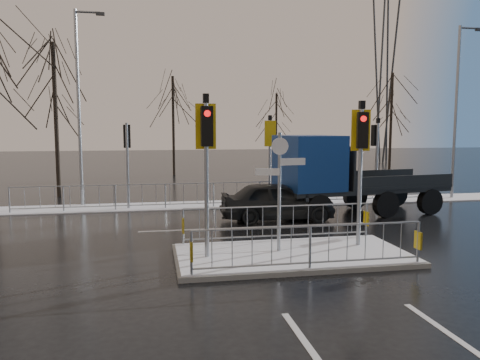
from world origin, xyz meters
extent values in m
plane|color=black|center=(0.00, 0.00, 0.00)|extent=(120.00, 120.00, 0.00)
cube|color=white|center=(0.00, 8.60, 0.02)|extent=(30.00, 2.00, 0.04)
cube|color=silver|center=(1.20, -5.50, 0.00)|extent=(0.12, 4.00, 0.01)
cube|color=silver|center=(0.00, 3.80, 0.00)|extent=(8.00, 0.15, 0.01)
cube|color=#63635E|center=(0.00, 0.00, 0.06)|extent=(6.00, 3.00, 0.12)
cube|color=white|center=(0.00, 0.00, 0.14)|extent=(5.85, 2.85, 0.03)
cube|color=gold|center=(-2.70, -1.38, 0.67)|extent=(0.05, 0.28, 0.42)
cube|color=gold|center=(2.70, -1.38, 0.67)|extent=(0.05, 0.28, 0.42)
cube|color=gold|center=(-2.70, 1.38, 0.67)|extent=(0.05, 0.28, 0.42)
cube|color=gold|center=(2.70, 1.38, 0.67)|extent=(0.05, 0.28, 0.42)
cylinder|color=gray|center=(-2.20, 0.00, 2.02)|extent=(0.11, 0.11, 3.80)
cube|color=black|center=(-2.20, -0.18, 3.37)|extent=(0.28, 0.22, 0.95)
cylinder|color=red|center=(-2.20, -0.29, 3.67)|extent=(0.16, 0.04, 0.16)
cube|color=gold|center=(-2.20, 0.07, 3.37)|extent=(0.50, 0.03, 1.10)
cube|color=black|center=(-2.20, 0.00, 4.04)|extent=(0.14, 0.14, 0.22)
cylinder|color=gray|center=(2.00, 0.40, 1.97)|extent=(0.11, 0.11, 3.70)
cube|color=black|center=(1.95, 0.23, 3.27)|extent=(0.33, 0.28, 0.95)
cylinder|color=red|center=(1.93, 0.12, 3.57)|extent=(0.16, 0.08, 0.16)
cube|color=gold|center=(2.02, 0.47, 3.27)|extent=(0.49, 0.16, 1.10)
cube|color=black|center=(2.00, 0.40, 3.94)|extent=(0.14, 0.14, 0.22)
cylinder|color=gray|center=(-0.30, 0.20, 1.67)|extent=(0.09, 0.09, 3.10)
cube|color=silver|center=(0.05, 0.20, 2.47)|extent=(0.70, 0.14, 0.18)
cube|color=silver|center=(-0.62, 0.20, 2.22)|extent=(0.62, 0.15, 0.18)
cylinder|color=silver|center=(-0.30, 0.17, 2.87)|extent=(0.44, 0.03, 0.44)
cylinder|color=gray|center=(-4.50, 8.30, 1.79)|extent=(0.11, 0.11, 3.50)
cube|color=black|center=(-4.50, 8.48, 2.99)|extent=(0.28, 0.22, 0.95)
cylinder|color=red|center=(-4.50, 8.59, 3.29)|extent=(0.16, 0.04, 0.16)
cylinder|color=gray|center=(1.50, 8.30, 1.84)|extent=(0.11, 0.11, 3.60)
cube|color=black|center=(1.50, 8.48, 3.09)|extent=(0.28, 0.22, 0.95)
cylinder|color=red|center=(1.50, 8.59, 3.39)|extent=(0.16, 0.04, 0.16)
cube|color=gold|center=(1.50, 8.23, 3.09)|extent=(0.50, 0.03, 1.10)
cube|color=black|center=(1.50, 8.30, 3.76)|extent=(0.14, 0.14, 0.22)
cylinder|color=gray|center=(6.50, 8.30, 1.79)|extent=(0.11, 0.11, 3.50)
cube|color=black|center=(6.45, 8.47, 2.99)|extent=(0.33, 0.28, 0.95)
cylinder|color=red|center=(6.43, 8.58, 3.29)|extent=(0.16, 0.08, 0.16)
cube|color=black|center=(6.50, 8.30, 3.66)|extent=(0.14, 0.14, 0.22)
imported|color=black|center=(0.92, 4.86, 0.70)|extent=(4.19, 1.82, 1.41)
cylinder|color=black|center=(2.27, 4.22, 0.50)|extent=(1.03, 0.43, 1.00)
cylinder|color=black|center=(1.99, 6.30, 0.50)|extent=(1.03, 0.43, 1.00)
cylinder|color=black|center=(5.03, 4.60, 0.50)|extent=(1.03, 0.43, 1.00)
cylinder|color=black|center=(4.76, 6.67, 0.50)|extent=(1.03, 0.43, 1.00)
cylinder|color=black|center=(7.01, 4.86, 0.50)|extent=(1.03, 0.43, 1.00)
cylinder|color=black|center=(6.73, 6.94, 0.50)|extent=(1.03, 0.43, 1.00)
cube|color=black|center=(4.50, 5.58, 0.98)|extent=(6.83, 3.15, 0.16)
cube|color=navy|center=(2.23, 5.28, 2.05)|extent=(2.30, 2.64, 1.99)
cube|color=black|center=(3.19, 5.40, 2.45)|extent=(0.31, 1.98, 1.10)
cube|color=#2D3033|center=(1.63, 5.20, 0.95)|extent=(0.42, 2.29, 0.35)
cube|color=black|center=(5.59, 5.73, 1.12)|extent=(4.67, 2.96, 0.12)
cube|color=black|center=(3.46, 5.44, 1.92)|extent=(0.40, 2.38, 1.50)
cylinder|color=black|center=(-8.00, 12.50, 3.68)|extent=(0.20, 0.20, 7.36)
cylinder|color=black|center=(-2.00, 22.00, 3.45)|extent=(0.19, 0.19, 6.90)
cylinder|color=black|center=(6.00, 24.00, 2.99)|extent=(0.16, 0.16, 5.98)
cylinder|color=black|center=(14.00, 21.00, 3.68)|extent=(0.20, 0.20, 7.36)
cylinder|color=gray|center=(10.50, 8.50, 4.00)|extent=(0.14, 0.14, 8.00)
cylinder|color=gray|center=(11.00, 8.50, 7.90)|extent=(1.00, 0.10, 0.10)
cube|color=#2D3033|center=(11.50, 8.50, 7.85)|extent=(0.35, 0.18, 0.12)
cylinder|color=gray|center=(-6.50, 9.50, 4.10)|extent=(0.14, 0.14, 8.20)
cylinder|color=gray|center=(-6.00, 9.50, 8.10)|extent=(1.00, 0.10, 0.10)
cube|color=#2D3033|center=(-5.50, 9.50, 8.05)|extent=(0.35, 0.18, 0.12)
cylinder|color=#2D3033|center=(18.60, 30.60, 10.00)|extent=(1.18, 1.18, 19.97)
cylinder|color=#2D3033|center=(17.40, 30.60, 10.00)|extent=(1.18, 1.18, 19.97)
cylinder|color=#2D3033|center=(18.60, 29.40, 10.00)|extent=(1.18, 1.18, 19.97)
cylinder|color=#2D3033|center=(17.40, 29.40, 10.00)|extent=(1.18, 1.18, 19.97)
camera|label=1|loc=(-3.49, -11.31, 3.34)|focal=35.00mm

